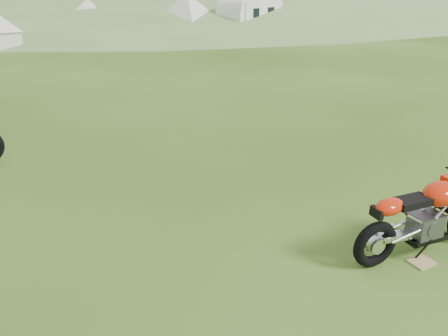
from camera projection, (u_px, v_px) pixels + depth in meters
ground at (249, 218)px, 5.94m from camera, size 120.00×120.00×0.00m
hillside at (207, 12)px, 48.84m from camera, size 80.00×64.00×8.00m
hedgerow at (207, 12)px, 48.84m from camera, size 36.00×1.20×8.60m
sport_motorcycle at (427, 211)px, 4.98m from camera, size 1.91×0.81×1.11m
plywood_board at (422, 262)px, 4.99m from camera, size 0.29×0.24×0.02m
tent_mid at (89, 17)px, 25.29m from camera, size 3.52×3.52×2.34m
tent_right at (188, 16)px, 24.81m from camera, size 3.78×3.78×2.50m
caravan at (251, 18)px, 25.80m from camera, size 4.89×3.31×2.10m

